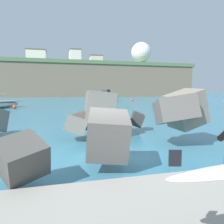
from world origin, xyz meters
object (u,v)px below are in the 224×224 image
object	(u,v)px
boat_near_left	(107,97)
station_building_east	(36,57)
mooring_buoy_middle	(106,104)
mooring_buoy_outer	(132,100)
mooring_buoy_inner	(15,107)
station_building_west	(96,61)
station_building_central	(75,57)
radar_dome	(141,53)

from	to	relation	value
boat_near_left	station_building_east	size ratio (longest dim) A/B	0.68
mooring_buoy_middle	mooring_buoy_outer	size ratio (longest dim) A/B	1.00
boat_near_left	mooring_buoy_inner	xyz separation A→B (m)	(-14.98, -16.68, -0.50)
mooring_buoy_outer	station_building_west	world-z (taller)	station_building_west
station_building_central	station_building_east	size ratio (longest dim) A/B	1.07
station_building_east	station_building_west	bearing A→B (deg)	7.14
mooring_buoy_middle	station_building_west	world-z (taller)	station_building_west
boat_near_left	mooring_buoy_middle	bearing A→B (deg)	-103.70
mooring_buoy_inner	radar_dome	xyz separation A→B (m)	(42.58, 66.06, 18.67)
station_building_west	station_building_east	distance (m)	23.87
station_building_central	mooring_buoy_outer	bearing A→B (deg)	-81.33
mooring_buoy_outer	station_building_west	size ratio (longest dim) A/B	0.07
mooring_buoy_inner	station_building_east	bearing A→B (deg)	91.74
mooring_buoy_inner	mooring_buoy_middle	distance (m)	12.18
radar_dome	station_building_central	distance (m)	30.71
radar_dome	station_building_west	size ratio (longest dim) A/B	1.94
mooring_buoy_middle	station_building_east	xyz separation A→B (m)	(-13.61, 59.05, 14.78)
station_building_west	mooring_buoy_outer	bearing A→B (deg)	-92.41
station_building_central	station_building_west	bearing A→B (deg)	25.86
mooring_buoy_middle	radar_dome	size ratio (longest dim) A/B	0.04
boat_near_left	station_building_west	distance (m)	51.07
mooring_buoy_middle	station_building_east	bearing A→B (deg)	102.98
mooring_buoy_outer	station_building_central	xyz separation A→B (m)	(-7.10, 46.56, 14.98)
boat_near_left	mooring_buoy_inner	bearing A→B (deg)	-131.93
mooring_buoy_outer	station_building_central	world-z (taller)	station_building_central
boat_near_left	radar_dome	distance (m)	59.42
station_building_west	station_building_central	world-z (taller)	station_building_central
station_building_west	station_building_central	bearing A→B (deg)	-154.14
mooring_buoy_middle	station_building_central	size ratio (longest dim) A/B	0.06
mooring_buoy_inner	station_building_central	xyz separation A→B (m)	(12.54, 60.85, 14.98)
mooring_buoy_inner	radar_dome	size ratio (longest dim) A/B	0.04
mooring_buoy_middle	radar_dome	world-z (taller)	radar_dome
mooring_buoy_inner	station_building_west	distance (m)	70.37
radar_dome	station_building_east	world-z (taller)	radar_dome
radar_dome	mooring_buoy_outer	bearing A→B (deg)	-113.90
boat_near_left	mooring_buoy_middle	distance (m)	13.76
radar_dome	station_building_central	xyz separation A→B (m)	(-30.04, -5.21, -3.69)
station_building_central	station_building_east	world-z (taller)	station_building_central
boat_near_left	station_building_west	size ratio (longest dim) A/B	0.85
radar_dome	station_building_east	size ratio (longest dim) A/B	1.56
station_building_central	station_building_east	distance (m)	14.51
mooring_buoy_outer	station_building_west	bearing A→B (deg)	87.59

